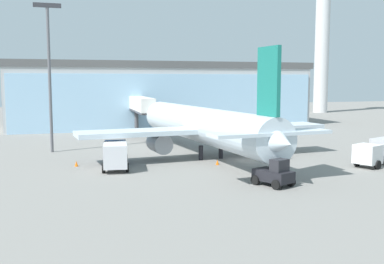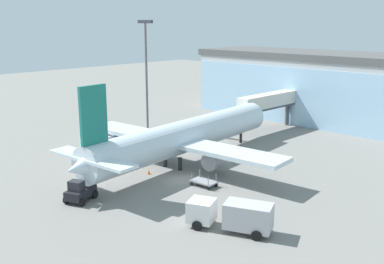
% 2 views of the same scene
% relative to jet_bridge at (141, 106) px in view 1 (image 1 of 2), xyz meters
% --- Properties ---
extents(ground, '(240.00, 240.00, 0.00)m').
position_rel_jet_bridge_xyz_m(ground, '(6.65, -27.23, -4.72)').
color(ground, gray).
extents(terminal_building, '(57.34, 16.58, 12.23)m').
position_rel_jet_bridge_xyz_m(terminal_building, '(6.65, 13.39, 1.40)').
color(terminal_building, '#B0B0B0').
rests_on(terminal_building, ground).
extents(jet_bridge, '(2.72, 14.42, 6.10)m').
position_rel_jet_bridge_xyz_m(jet_bridge, '(0.00, 0.00, 0.00)').
color(jet_bridge, silver).
rests_on(jet_bridge, ground).
extents(control_tower, '(8.25, 8.25, 41.32)m').
position_rel_jet_bridge_xyz_m(control_tower, '(58.11, 37.88, 20.66)').
color(control_tower, silver).
rests_on(control_tower, ground).
extents(apron_light_mast, '(3.20, 0.40, 17.82)m').
position_rel_jet_bridge_xyz_m(apron_light_mast, '(-13.87, -14.64, 5.91)').
color(apron_light_mast, '#59595E').
rests_on(apron_light_mast, ground).
extents(airplane, '(29.21, 35.38, 11.54)m').
position_rel_jet_bridge_xyz_m(airplane, '(2.81, -23.28, -1.15)').
color(airplane, silver).
rests_on(airplane, ground).
extents(catering_truck, '(3.30, 7.53, 2.65)m').
position_rel_jet_bridge_xyz_m(catering_truck, '(-7.82, -27.26, -3.25)').
color(catering_truck, '#2659A5').
rests_on(catering_truck, ground).
extents(fuel_truck, '(7.59, 4.82, 2.65)m').
position_rel_jet_bridge_xyz_m(fuel_truck, '(18.88, -33.55, -3.25)').
color(fuel_truck, silver).
rests_on(fuel_truck, ground).
extents(baggage_cart, '(2.93, 1.83, 1.50)m').
position_rel_jet_bridge_xyz_m(baggage_cart, '(9.86, -27.21, -4.22)').
color(baggage_cart, gray).
rests_on(baggage_cart, ground).
extents(pushback_tug, '(3.13, 3.64, 2.30)m').
position_rel_jet_bridge_xyz_m(pushback_tug, '(3.68, -38.92, -3.75)').
color(pushback_tug, black).
rests_on(pushback_tug, ground).
extents(safety_cone_nose, '(0.36, 0.36, 0.55)m').
position_rel_jet_bridge_xyz_m(safety_cone_nose, '(2.47, -28.74, -4.45)').
color(safety_cone_nose, orange).
rests_on(safety_cone_nose, ground).
extents(safety_cone_wingtip, '(0.36, 0.36, 0.55)m').
position_rel_jet_bridge_xyz_m(safety_cone_wingtip, '(-11.52, -25.21, -4.45)').
color(safety_cone_wingtip, orange).
rests_on(safety_cone_wingtip, ground).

